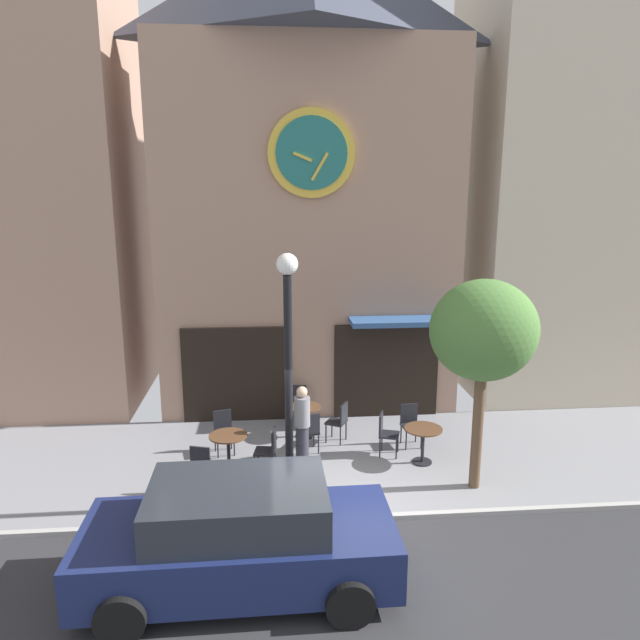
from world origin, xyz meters
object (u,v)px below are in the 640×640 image
(cafe_chair_by_entrance, at_px, (223,428))
(cafe_chair_left_end, at_px, (410,421))
(cafe_table_rightmost, at_px, (305,415))
(parked_car_navy, at_px, (239,537))
(cafe_chair_near_lamp, at_px, (298,402))
(cafe_chair_under_awning, at_px, (340,419))
(street_lamp, at_px, (289,382))
(cafe_chair_facing_street, at_px, (269,448))
(cafe_chair_mid_row, at_px, (203,463))
(pedestrian_grey, at_px, (302,425))
(cafe_chair_near_tree, at_px, (385,431))
(cafe_table_center_right, at_px, (423,437))
(cafe_chair_facing_wall, at_px, (310,430))
(street_tree, at_px, (484,332))
(cafe_table_center, at_px, (228,444))

(cafe_chair_by_entrance, height_order, cafe_chair_left_end, same)
(cafe_table_rightmost, bearing_deg, parked_car_navy, -103.59)
(cafe_chair_near_lamp, relative_size, cafe_chair_under_awning, 1.00)
(cafe_chair_by_entrance, bearing_deg, street_lamp, -58.83)
(cafe_chair_left_end, bearing_deg, cafe_chair_facing_street, -160.90)
(cafe_chair_mid_row, height_order, pedestrian_grey, pedestrian_grey)
(cafe_chair_near_tree, relative_size, pedestrian_grey, 0.54)
(cafe_table_center_right, bearing_deg, cafe_chair_near_lamp, 136.54)
(cafe_chair_facing_wall, xyz_separation_m, parked_car_navy, (-1.25, -4.11, 0.23))
(pedestrian_grey, distance_m, parked_car_navy, 3.73)
(cafe_chair_left_end, bearing_deg, street_tree, -67.82)
(cafe_chair_under_awning, height_order, cafe_chair_near_tree, same)
(cafe_chair_facing_street, bearing_deg, street_tree, -12.55)
(street_lamp, height_order, cafe_table_rightmost, street_lamp)
(cafe_chair_facing_street, bearing_deg, cafe_chair_by_entrance, 133.20)
(cafe_chair_left_end, bearing_deg, cafe_chair_under_awning, 170.41)
(street_tree, xyz_separation_m, cafe_table_rightmost, (-3.03, 2.51, -2.47))
(street_lamp, distance_m, cafe_table_rightmost, 3.35)
(cafe_chair_mid_row, bearing_deg, cafe_chair_under_awning, 34.14)
(street_tree, bearing_deg, cafe_table_center, 167.37)
(pedestrian_grey, bearing_deg, cafe_table_rightmost, 84.49)
(street_tree, height_order, cafe_chair_facing_wall, street_tree)
(cafe_table_rightmost, xyz_separation_m, cafe_chair_near_lamp, (-0.10, 0.81, 0.01))
(street_tree, relative_size, cafe_chair_near_tree, 4.36)
(street_lamp, xyz_separation_m, cafe_chair_facing_street, (-0.36, 1.17, -1.73))
(street_tree, height_order, cafe_chair_near_tree, street_tree)
(street_lamp, height_order, cafe_chair_by_entrance, street_lamp)
(cafe_chair_near_lamp, bearing_deg, cafe_table_center_right, -43.46)
(cafe_chair_by_entrance, bearing_deg, cafe_chair_facing_street, -46.80)
(cafe_table_center, bearing_deg, parked_car_navy, -83.58)
(cafe_table_center, bearing_deg, cafe_chair_near_tree, 7.63)
(cafe_chair_left_end, bearing_deg, pedestrian_grey, -161.78)
(cafe_chair_left_end, xyz_separation_m, parked_car_navy, (-3.45, -4.36, 0.23))
(cafe_table_center_right, relative_size, cafe_chair_mid_row, 0.85)
(cafe_table_center_right, height_order, pedestrian_grey, pedestrian_grey)
(street_tree, relative_size, cafe_chair_mid_row, 4.36)
(cafe_table_center, distance_m, cafe_chair_by_entrance, 0.85)
(cafe_table_center, height_order, cafe_chair_under_awning, cafe_chair_under_awning)
(street_lamp, height_order, cafe_chair_facing_wall, street_lamp)
(street_tree, distance_m, cafe_chair_facing_wall, 4.20)
(cafe_chair_near_tree, bearing_deg, cafe_chair_facing_street, -165.73)
(cafe_table_center, height_order, cafe_chair_facing_street, cafe_chair_facing_street)
(street_tree, relative_size, cafe_chair_under_awning, 4.36)
(cafe_chair_near_tree, xyz_separation_m, parked_car_navy, (-2.82, -3.92, 0.23))
(cafe_chair_left_end, relative_size, parked_car_navy, 0.21)
(cafe_chair_facing_wall, height_order, cafe_chair_by_entrance, same)
(cafe_chair_facing_wall, xyz_separation_m, cafe_chair_under_awning, (0.69, 0.50, 0.00))
(cafe_chair_facing_wall, relative_size, cafe_chair_facing_street, 1.00)
(street_lamp, relative_size, cafe_chair_mid_row, 4.94)
(street_lamp, relative_size, pedestrian_grey, 2.66)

